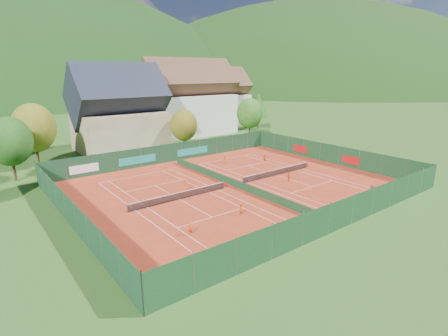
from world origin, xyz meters
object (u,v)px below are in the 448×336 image
at_px(chalet, 119,114).
at_px(player_right_far_a, 225,160).
at_px(hotel_block_a, 189,102).
at_px(hotel_block_b, 217,100).
at_px(player_left_mid, 242,210).
at_px(ball_hopper, 372,187).
at_px(player_right_near, 289,177).
at_px(player_right_far_b, 265,158).
at_px(player_left_near, 190,228).
at_px(player_left_far, 185,185).

distance_m(chalet, player_right_far_a, 23.06).
xyz_separation_m(chalet, player_right_far_a, (9.01, -20.38, -5.96)).
xyz_separation_m(hotel_block_a, hotel_block_b, (14.00, 8.00, -0.76)).
xyz_separation_m(hotel_block_b, player_left_mid, (-35.30, -51.88, -5.98)).
distance_m(player_left_mid, player_right_far_a, 20.84).
xyz_separation_m(ball_hopper, player_right_far_a, (-6.35, 21.69, 0.11)).
bearing_deg(chalet, ball_hopper, -69.95).
relative_size(hotel_block_a, hotel_block_b, 1.25).
distance_m(player_right_near, player_right_far_a, 12.78).
distance_m(hotel_block_a, player_right_far_b, 30.25).
bearing_deg(player_left_near, player_right_far_b, 27.35).
distance_m(player_left_far, player_right_far_a, 14.04).
bearing_deg(ball_hopper, player_left_far, 141.96).
relative_size(hotel_block_b, player_right_far_a, 12.90).
bearing_deg(ball_hopper, player_left_near, 171.47).
relative_size(hotel_block_b, player_left_far, 11.36).
bearing_deg(player_right_far_a, player_right_far_b, 129.83).
relative_size(chalet, player_left_near, 12.25).
height_order(ball_hopper, player_left_far, player_left_far).
relative_size(chalet, player_right_far_a, 12.10).
xyz_separation_m(player_left_mid, player_left_far, (-0.63, 10.12, 0.12)).
height_order(ball_hopper, player_left_mid, player_left_mid).
height_order(hotel_block_b, player_right_near, hotel_block_b).
xyz_separation_m(player_right_near, player_right_far_b, (5.09, 9.89, -0.11)).
distance_m(player_left_near, player_left_far, 12.23).
height_order(chalet, player_left_near, chalet).
xyz_separation_m(player_left_mid, player_right_far_b, (17.41, 14.65, -0.03)).
height_order(ball_hopper, player_right_far_b, player_right_far_b).
height_order(hotel_block_a, hotel_block_b, hotel_block_a).
relative_size(hotel_block_a, player_left_far, 14.20).
height_order(hotel_block_b, player_left_near, hotel_block_b).
relative_size(hotel_block_a, player_right_far_b, 17.77).
bearing_deg(ball_hopper, hotel_block_b, 72.53).
distance_m(ball_hopper, player_left_mid, 18.15).
height_order(hotel_block_a, player_right_far_a, hotel_block_a).
relative_size(chalet, hotel_block_a, 0.75).
bearing_deg(hotel_block_b, player_right_far_a, -124.91).
relative_size(hotel_block_b, player_left_near, 13.07).
xyz_separation_m(hotel_block_b, player_left_far, (-35.94, -41.76, -5.86)).
height_order(hotel_block_a, player_left_mid, hotel_block_a).
bearing_deg(player_left_mid, chalet, 80.27).
bearing_deg(player_left_near, chalet, 71.96).
relative_size(chalet, player_left_mid, 12.61).
bearing_deg(player_left_far, hotel_block_a, -117.81).
height_order(player_left_mid, player_right_near, player_right_near).
height_order(ball_hopper, player_right_near, player_right_near).
bearing_deg(player_left_mid, player_left_far, 87.32).
bearing_deg(player_left_near, player_left_mid, -0.20).
bearing_deg(player_left_mid, hotel_block_a, 57.85).
relative_size(hotel_block_a, player_right_near, 15.09).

